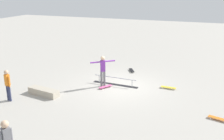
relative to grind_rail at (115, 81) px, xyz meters
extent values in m
plane|color=#ADA89E|center=(-0.33, 0.20, -0.19)|extent=(60.00, 60.00, 0.00)
cube|color=black|center=(0.00, 0.00, -0.19)|extent=(2.65, 0.35, 0.01)
cylinder|color=#B7B7BC|center=(-0.99, 0.04, 0.02)|extent=(0.04, 0.04, 0.41)
cylinder|color=#B7B7BC|center=(0.99, -0.04, 0.02)|extent=(0.04, 0.04, 0.41)
cylinder|color=#B7B7BC|center=(0.00, 0.00, 0.22)|extent=(2.48, 0.16, 0.05)
cube|color=#B2A893|center=(2.84, 2.68, -0.02)|extent=(1.75, 0.73, 0.34)
cylinder|color=slate|center=(0.61, 0.52, 0.24)|extent=(0.18, 0.18, 0.86)
cylinder|color=slate|center=(0.48, 0.41, 0.24)|extent=(0.18, 0.18, 0.86)
cube|color=purple|center=(0.54, 0.46, 0.97)|extent=(0.30, 0.30, 0.61)
sphere|color=tan|center=(0.54, 0.46, 1.39)|extent=(0.23, 0.23, 0.23)
cylinder|color=purple|center=(0.84, 0.72, 1.20)|extent=(0.49, 0.43, 0.08)
cylinder|color=purple|center=(0.24, 0.20, 1.20)|extent=(0.49, 0.43, 0.08)
cube|color=#E05993|center=(0.31, 0.65, -0.11)|extent=(0.59, 0.78, 0.02)
cylinder|color=white|center=(0.36, 0.94, -0.16)|extent=(0.05, 0.06, 0.05)
cylinder|color=white|center=(0.56, 0.82, -0.16)|extent=(0.05, 0.06, 0.05)
cylinder|color=white|center=(0.07, 0.48, -0.16)|extent=(0.05, 0.06, 0.05)
cylinder|color=white|center=(0.27, 0.36, -0.16)|extent=(0.05, 0.06, 0.05)
cylinder|color=#2D3351|center=(4.03, 3.84, 0.20)|extent=(0.14, 0.14, 0.78)
cylinder|color=#2D3351|center=(3.88, 3.88, 0.20)|extent=(0.14, 0.14, 0.78)
cube|color=orange|center=(3.96, 3.86, 0.86)|extent=(0.24, 0.22, 0.55)
sphere|color=tan|center=(3.96, 3.86, 1.24)|extent=(0.21, 0.21, 0.21)
cylinder|color=orange|center=(4.09, 3.83, 0.81)|extent=(0.09, 0.09, 0.52)
cylinder|color=orange|center=(3.83, 3.90, 0.81)|extent=(0.09, 0.09, 0.52)
cube|color=slate|center=(0.39, 7.85, 0.93)|extent=(0.27, 0.28, 0.59)
sphere|color=tan|center=(0.39, 7.85, 1.33)|extent=(0.22, 0.22, 0.22)
cylinder|color=slate|center=(0.33, 7.72, 0.88)|extent=(0.10, 0.10, 0.55)
cylinder|color=slate|center=(0.46, 7.98, 0.88)|extent=(0.10, 0.10, 0.55)
cube|color=yellow|center=(-2.87, -0.44, -0.11)|extent=(0.81, 0.23, 0.02)
cylinder|color=white|center=(-2.60, -0.34, -0.16)|extent=(0.05, 0.03, 0.05)
cylinder|color=white|center=(-2.60, -0.57, -0.16)|extent=(0.05, 0.03, 0.05)
cylinder|color=white|center=(-3.14, -0.32, -0.16)|extent=(0.05, 0.03, 0.05)
cylinder|color=white|center=(-3.15, -0.55, -0.16)|extent=(0.05, 0.03, 0.05)
cube|color=orange|center=(-5.36, 2.33, -0.11)|extent=(0.82, 0.40, 0.02)
cylinder|color=white|center=(-5.07, 2.37, -0.16)|extent=(0.06, 0.04, 0.05)
cylinder|color=white|center=(-5.13, 2.15, -0.16)|extent=(0.06, 0.04, 0.05)
cylinder|color=white|center=(-5.60, 2.51, -0.16)|extent=(0.06, 0.04, 0.05)
cube|color=black|center=(-0.13, -2.65, -0.11)|extent=(0.57, 0.79, 0.02)
cylinder|color=white|center=(-0.37, -2.47, -0.16)|extent=(0.05, 0.06, 0.05)
cylinder|color=white|center=(-0.17, -2.35, -0.16)|extent=(0.05, 0.06, 0.05)
cylinder|color=white|center=(-0.10, -2.94, -0.16)|extent=(0.05, 0.06, 0.05)
cylinder|color=white|center=(0.10, -2.83, -0.16)|extent=(0.05, 0.06, 0.05)
camera|label=1|loc=(-4.80, 12.90, 5.02)|focal=42.27mm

